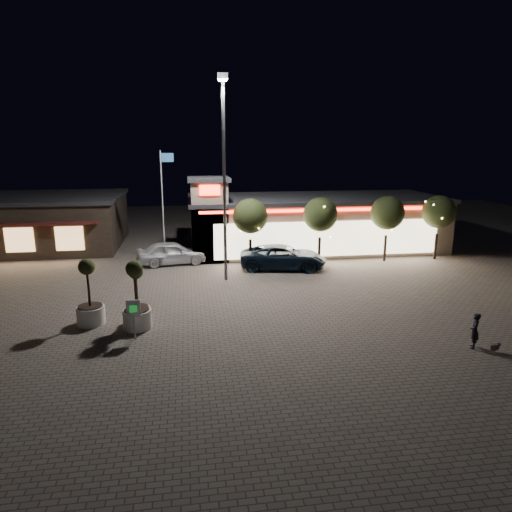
{
  "coord_description": "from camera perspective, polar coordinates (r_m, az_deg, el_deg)",
  "views": [
    {
      "loc": [
        -0.27,
        -19.88,
        8.38
      ],
      "look_at": [
        3.64,
        6.0,
        1.96
      ],
      "focal_mm": 32.0,
      "sensor_mm": 36.0,
      "label": 1
    }
  ],
  "objects": [
    {
      "name": "ground",
      "position": [
        21.58,
        -7.3,
        -9.2
      ],
      "size": [
        90.0,
        90.0,
        0.0
      ],
      "primitive_type": "plane",
      "color": "#665C52",
      "rests_on": "ground"
    },
    {
      "name": "retail_building",
      "position": [
        37.52,
        6.64,
        4.21
      ],
      "size": [
        20.4,
        8.4,
        6.1
      ],
      "color": "gray",
      "rests_on": "ground"
    },
    {
      "name": "restaurant_building",
      "position": [
        42.61,
        -27.35,
        3.84
      ],
      "size": [
        16.4,
        11.0,
        4.3
      ],
      "color": "#382D23",
      "rests_on": "ground"
    },
    {
      "name": "floodlight_pole",
      "position": [
        28.01,
        -4.01,
        10.95
      ],
      "size": [
        0.6,
        0.4,
        12.38
      ],
      "color": "gray",
      "rests_on": "ground"
    },
    {
      "name": "flagpole",
      "position": [
        33.12,
        -11.47,
        7.2
      ],
      "size": [
        0.95,
        0.1,
        8.0
      ],
      "color": "white",
      "rests_on": "ground"
    },
    {
      "name": "string_tree_a",
      "position": [
        31.55,
        -0.72,
        4.98
      ],
      "size": [
        2.42,
        2.42,
        4.79
      ],
      "color": "#332319",
      "rests_on": "ground"
    },
    {
      "name": "string_tree_b",
      "position": [
        32.6,
        8.05,
        5.14
      ],
      "size": [
        2.42,
        2.42,
        4.79
      ],
      "color": "#332319",
      "rests_on": "ground"
    },
    {
      "name": "string_tree_c",
      "position": [
        34.36,
        16.1,
        5.17
      ],
      "size": [
        2.42,
        2.42,
        4.79
      ],
      "color": "#332319",
      "rests_on": "ground"
    },
    {
      "name": "string_tree_d",
      "position": [
        36.2,
        21.9,
        5.13
      ],
      "size": [
        2.42,
        2.42,
        4.79
      ],
      "color": "#332319",
      "rests_on": "ground"
    },
    {
      "name": "pickup_truck",
      "position": [
        31.54,
        3.4,
        -0.12
      ],
      "size": [
        6.31,
        3.72,
        1.65
      ],
      "primitive_type": "imported",
      "rotation": [
        0.0,
        0.0,
        1.4
      ],
      "color": "black",
      "rests_on": "ground"
    },
    {
      "name": "white_sedan",
      "position": [
        33.22,
        -10.5,
        0.41
      ],
      "size": [
        5.13,
        2.66,
        1.67
      ],
      "primitive_type": "imported",
      "rotation": [
        0.0,
        0.0,
        1.72
      ],
      "color": "silver",
      "rests_on": "ground"
    },
    {
      "name": "pedestrian",
      "position": [
        21.47,
        25.66,
        -8.43
      ],
      "size": [
        0.62,
        0.67,
        1.53
      ],
      "primitive_type": "imported",
      "rotation": [
        0.0,
        0.0,
        -2.16
      ],
      "color": "black",
      "rests_on": "ground"
    },
    {
      "name": "dog",
      "position": [
        21.63,
        27.83,
        -9.94
      ],
      "size": [
        0.5,
        0.32,
        0.27
      ],
      "color": "#59514C",
      "rests_on": "ground"
    },
    {
      "name": "planter_left",
      "position": [
        23.16,
        -20.04,
        -5.68
      ],
      "size": [
        1.31,
        1.31,
        3.23
      ],
      "color": "silver",
      "rests_on": "ground"
    },
    {
      "name": "planter_mid",
      "position": [
        22.02,
        -14.7,
        -6.26
      ],
      "size": [
        1.33,
        1.33,
        3.26
      ],
      "color": "silver",
      "rests_on": "ground"
    },
    {
      "name": "planter_right",
      "position": [
        22.64,
        -14.58,
        -5.99
      ],
      "size": [
        1.18,
        1.18,
        2.91
      ],
      "color": "silver",
      "rests_on": "ground"
    },
    {
      "name": "valet_sign",
      "position": [
        20.69,
        -15.07,
        -6.78
      ],
      "size": [
        0.6,
        0.08,
        1.84
      ],
      "color": "gray",
      "rests_on": "ground"
    }
  ]
}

